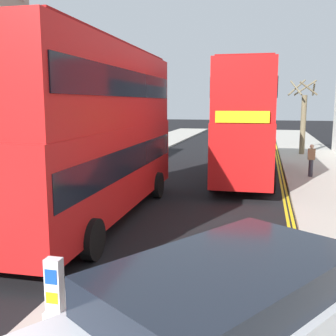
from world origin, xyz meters
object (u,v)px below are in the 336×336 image
(double_decker_bus_oncoming, at_px, (246,118))
(pedestrian_far, at_px, (311,160))
(double_decker_bus_away, at_px, (95,127))
(keep_left_bollard, at_px, (55,292))

(double_decker_bus_oncoming, height_order, pedestrian_far, double_decker_bus_oncoming)
(double_decker_bus_oncoming, bearing_deg, double_decker_bus_away, -116.81)
(pedestrian_far, bearing_deg, keep_left_bollard, -110.53)
(keep_left_bollard, distance_m, pedestrian_far, 16.28)
(keep_left_bollard, xyz_separation_m, double_decker_bus_oncoming, (2.45, 14.86, 2.42))
(keep_left_bollard, distance_m, double_decker_bus_oncoming, 15.25)
(double_decker_bus_away, bearing_deg, double_decker_bus_oncoming, 63.19)
(keep_left_bollard, xyz_separation_m, pedestrian_far, (5.71, 15.24, 0.38))
(double_decker_bus_oncoming, xyz_separation_m, pedestrian_far, (3.26, 0.39, -2.04))
(double_decker_bus_away, xyz_separation_m, double_decker_bus_oncoming, (4.37, 8.65, 0.00))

